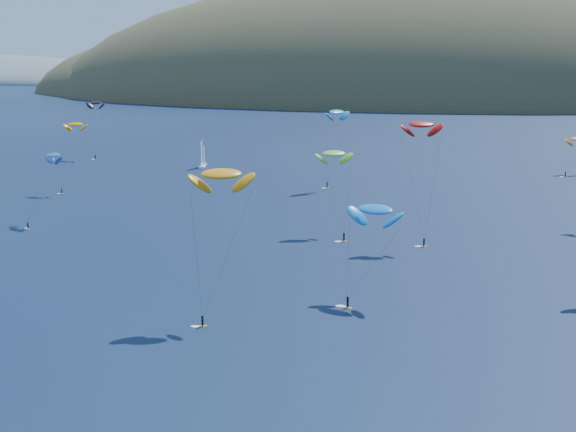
{
  "coord_description": "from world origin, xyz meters",
  "views": [
    {
      "loc": [
        25.5,
        -76.25,
        44.34
      ],
      "look_at": [
        -1.82,
        80.0,
        9.0
      ],
      "focal_mm": 50.0,
      "sensor_mm": 36.0,
      "label": 1
    }
  ],
  "objects": [
    {
      "name": "island",
      "position": [
        39.4,
        562.36,
        -10.74
      ],
      "size": [
        730.0,
        300.0,
        210.0
      ],
      "color": "#3D3526",
      "rests_on": "ground"
    },
    {
      "name": "sailboat",
      "position": [
        -51.76,
        192.02,
        0.91
      ],
      "size": [
        8.79,
        7.55,
        10.72
      ],
      "rotation": [
        0.0,
        0.0,
        0.15
      ],
      "color": "silver",
      "rests_on": "ground"
    },
    {
      "name": "kitesurfer_1",
      "position": [
        -75.96,
        143.52,
        19.62
      ],
      "size": [
        7.14,
        8.03,
        21.58
      ],
      "rotation": [
        0.0,
        0.0,
        0.12
      ],
      "color": "yellow",
      "rests_on": "ground"
    },
    {
      "name": "kitesurfer_2",
      "position": [
        -6.76,
        46.42,
        23.07
      ],
      "size": [
        11.05,
        11.93,
        25.91
      ],
      "rotation": [
        0.0,
        0.0,
        0.34
      ],
      "color": "yellow",
      "rests_on": "ground"
    },
    {
      "name": "kitesurfer_3",
      "position": [
        4.34,
        106.6,
        18.18
      ],
      "size": [
        9.28,
        14.38,
        20.59
      ],
      "rotation": [
        0.0,
        0.0,
        0.4
      ],
      "color": "yellow",
      "rests_on": "ground"
    },
    {
      "name": "kitesurfer_4",
      "position": [
        -1.52,
        163.26,
        22.62
      ],
      "size": [
        8.75,
        9.13,
        25.08
      ],
      "rotation": [
        0.0,
        0.0,
        0.84
      ],
      "color": "yellow",
      "rests_on": "ground"
    },
    {
      "name": "kitesurfer_5",
      "position": [
        17.09,
        59.07,
        15.47
      ],
      "size": [
        10.95,
        12.11,
        18.27
      ],
      "rotation": [
        0.0,
        0.0,
        -0.4
      ],
      "color": "yellow",
      "rests_on": "ground"
    },
    {
      "name": "kitesurfer_9",
      "position": [
        24.13,
        100.25,
        25.94
      ],
      "size": [
        9.68,
        9.02,
        28.48
      ],
      "rotation": [
        0.0,
        0.0,
        0.27
      ],
      "color": "yellow",
      "rests_on": "ground"
    },
    {
      "name": "kitesurfer_10",
      "position": [
        -64.23,
        104.87,
        16.33
      ],
      "size": [
        7.63,
        14.07,
        18.37
      ],
      "rotation": [
        0.0,
        0.0,
        -0.7
      ],
      "color": "yellow",
      "rests_on": "ground"
    },
    {
      "name": "kitesurfer_12",
      "position": [
        -97.57,
        208.8,
        20.5
      ],
      "size": [
        8.65,
        9.22,
        22.78
      ],
      "rotation": [
        0.0,
        0.0,
        -0.27
      ],
      "color": "yellow",
      "rests_on": "ground"
    }
  ]
}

